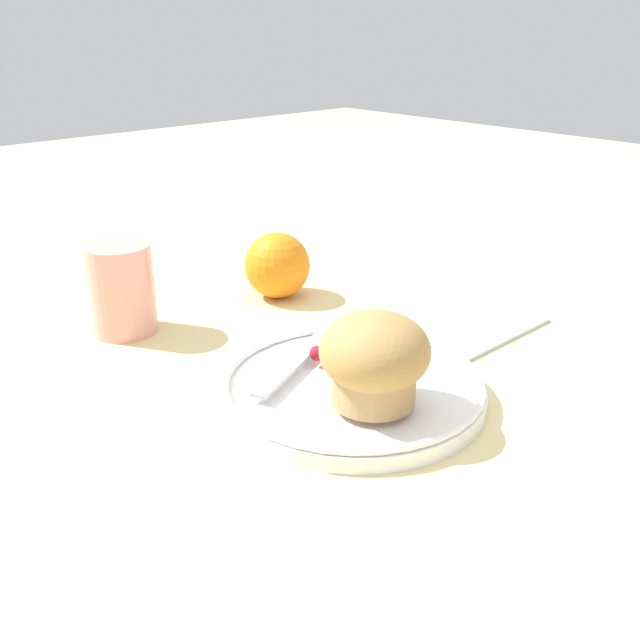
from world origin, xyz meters
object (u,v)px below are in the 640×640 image
(butter_knife, at_px, (302,357))
(muffin, at_px, (374,359))
(juice_glass, at_px, (122,289))
(orange_fruit, at_px, (277,265))

(butter_knife, bearing_deg, muffin, -118.93)
(muffin, relative_size, juice_glass, 0.94)
(muffin, distance_m, orange_fruit, 0.30)
(muffin, height_order, juice_glass, muffin)
(butter_knife, relative_size, juice_glass, 1.57)
(butter_knife, distance_m, orange_fruit, 0.21)
(butter_knife, height_order, orange_fruit, orange_fruit)
(muffin, bearing_deg, juice_glass, 100.67)
(muffin, xyz_separation_m, orange_fruit, (0.12, 0.27, -0.02))
(butter_knife, height_order, juice_glass, juice_glass)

